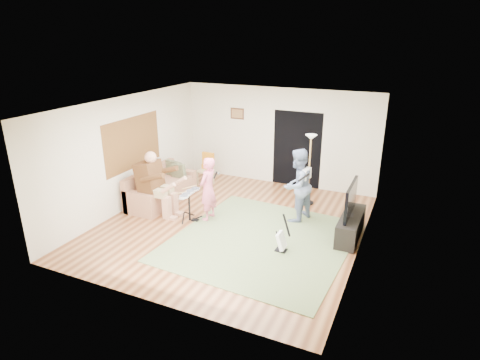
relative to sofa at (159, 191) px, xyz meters
The scene contains 19 objects.
floor 2.36m from the sofa, 11.97° to the right, with size 6.00×6.00×0.00m, color brown.
walls 2.58m from the sofa, 11.97° to the right, with size 5.50×6.00×2.70m, color beige, non-canonical shape.
ceiling 3.37m from the sofa, 11.97° to the right, with size 6.00×6.00×0.00m, color white.
window_blinds 1.38m from the sofa, 147.73° to the right, with size 2.05×2.05×0.00m, color brown.
doorway 3.87m from the sofa, 41.39° to the left, with size 2.10×2.10×0.00m, color black.
picture_frame 3.16m from the sofa, 67.42° to the left, with size 0.42×0.03×0.32m, color #3F2314.
area_rug 3.29m from the sofa, 15.78° to the right, with size 3.43×3.66×0.02m, color #5F7346.
sofa is the anchor object (origin of this frame).
drummer 0.85m from the sofa, 55.80° to the right, with size 0.99×0.55×1.52m.
drum_kit 1.45m from the sofa, 26.71° to the right, with size 0.39×0.70×0.72m.
singer 1.77m from the sofa, 14.19° to the right, with size 0.54×0.35×1.48m, color #E16281.
microphone 2.08m from the sofa, 12.71° to the right, with size 0.06×0.06×0.24m, color black, non-canonical shape.
guitarist 3.57m from the sofa, ahead, with size 0.82×0.64×1.68m, color #7180A6.
guitar_held 3.82m from the sofa, ahead, with size 0.12×0.60×0.26m, color white, non-canonical shape.
guitar_spare 3.84m from the sofa, 17.02° to the right, with size 0.29×0.26×0.81m.
torchiere_lamp 3.88m from the sofa, 22.13° to the left, with size 0.32×0.32×1.77m.
dining_chair 1.64m from the sofa, 72.09° to the left, with size 0.40×0.42×0.90m.
tv_cabinet 4.79m from the sofa, ahead, with size 0.40×1.40×0.50m, color black.
television 4.78m from the sofa, ahead, with size 0.06×1.12×0.69m, color black.
Camera 1 is at (3.51, -7.29, 4.04)m, focal length 30.00 mm.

